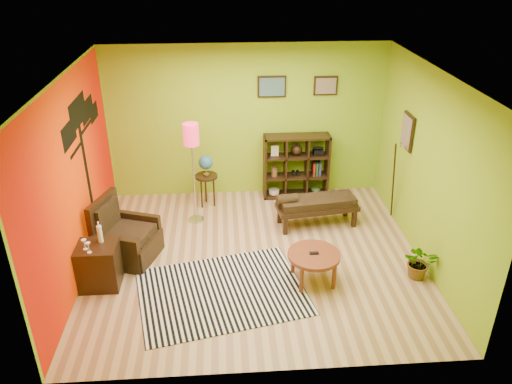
{
  "coord_description": "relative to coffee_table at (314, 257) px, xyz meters",
  "views": [
    {
      "loc": [
        -0.44,
        -6.32,
        4.35
      ],
      "look_at": [
        0.02,
        0.15,
        1.05
      ],
      "focal_mm": 35.0,
      "sensor_mm": 36.0,
      "label": 1
    }
  ],
  "objects": [
    {
      "name": "ground",
      "position": [
        -0.78,
        0.62,
        -0.39
      ],
      "size": [
        5.0,
        5.0,
        0.0
      ],
      "primitive_type": "plane",
      "color": "tan",
      "rests_on": "ground"
    },
    {
      "name": "armchair",
      "position": [
        -2.74,
        0.8,
        -0.1
      ],
      "size": [
        1.01,
        1.0,
        0.97
      ],
      "color": "black",
      "rests_on": "ground"
    },
    {
      "name": "side_cabinet",
      "position": [
        -2.98,
        0.12,
        -0.07
      ],
      "size": [
        0.54,
        0.49,
        0.96
      ],
      "color": "black",
      "rests_on": "ground"
    },
    {
      "name": "globe_table",
      "position": [
        -1.52,
        2.37,
        0.35
      ],
      "size": [
        0.4,
        0.4,
        0.98
      ],
      "color": "black",
      "rests_on": "ground"
    },
    {
      "name": "coffee_table",
      "position": [
        0.0,
        0.0,
        0.0
      ],
      "size": [
        0.74,
        0.74,
        0.47
      ],
      "color": "brown",
      "rests_on": "ground"
    },
    {
      "name": "potted_plant",
      "position": [
        1.52,
        -0.03,
        -0.19
      ],
      "size": [
        0.59,
        0.62,
        0.4
      ],
      "primitive_type": "imported",
      "rotation": [
        0.0,
        0.0,
        -0.28
      ],
      "color": "#26661E",
      "rests_on": "ground"
    },
    {
      "name": "zebra_rug",
      "position": [
        -1.29,
        -0.17,
        -0.38
      ],
      "size": [
        2.53,
        2.08,
        0.01
      ],
      "primitive_type": "cube",
      "rotation": [
        0.0,
        0.0,
        0.21
      ],
      "color": "white",
      "rests_on": "ground"
    },
    {
      "name": "room_shell",
      "position": [
        -0.87,
        0.63,
        1.41
      ],
      "size": [
        5.04,
        4.54,
        2.82
      ],
      "color": "#87B21B",
      "rests_on": "ground"
    },
    {
      "name": "floor_lamp",
      "position": [
        -1.71,
        1.83,
        1.03
      ],
      "size": [
        0.26,
        0.26,
        1.75
      ],
      "color": "silver",
      "rests_on": "ground"
    },
    {
      "name": "cube_shelf",
      "position": [
        0.14,
        2.65,
        0.21
      ],
      "size": [
        1.2,
        0.35,
        1.2
      ],
      "color": "black",
      "rests_on": "ground"
    },
    {
      "name": "bench",
      "position": [
        0.29,
        1.53,
        0.01
      ],
      "size": [
        1.41,
        0.66,
        0.63
      ],
      "color": "black",
      "rests_on": "ground"
    }
  ]
}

